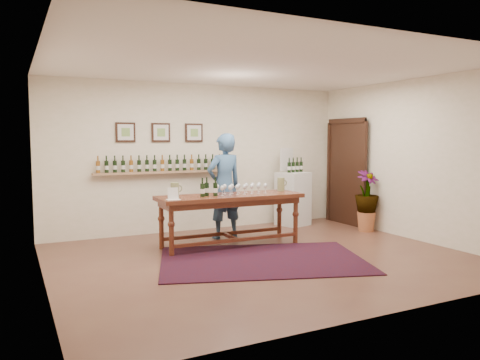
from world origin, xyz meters
name	(u,v)px	position (x,y,z in m)	size (l,w,h in m)	color
ground	(264,258)	(0.00, 0.00, 0.00)	(6.00, 6.00, 0.00)	#573026
room_shell	(310,171)	(2.11, 1.86, 1.12)	(6.00, 6.00, 6.00)	#F3E3CE
rug	(262,260)	(-0.08, -0.10, 0.01)	(2.92, 1.95, 0.02)	#3F0B0C
tasting_table	(230,202)	(-0.10, 0.96, 0.72)	(2.41, 0.80, 0.85)	#481512
table_glasses	(241,189)	(0.13, 1.01, 0.93)	(1.23, 0.28, 0.17)	silver
table_bottles	(208,187)	(-0.50, 0.94, 0.99)	(0.27, 0.15, 0.29)	black
pitcher_left	(175,190)	(-1.04, 0.97, 0.97)	(0.15, 0.15, 0.24)	olive
pitcher_right	(281,184)	(0.93, 1.06, 0.97)	(0.15, 0.15, 0.23)	olive
menu_card	(173,194)	(-1.13, 0.79, 0.94)	(0.20, 0.14, 0.18)	silver
display_pedestal	(293,199)	(1.85, 2.09, 0.54)	(0.54, 0.54, 1.08)	silver
pedestal_bottles	(295,165)	(1.89, 2.09, 1.23)	(0.29, 0.08, 0.29)	black
info_sign	(287,159)	(1.80, 2.26, 1.34)	(0.38, 0.02, 0.52)	silver
potted_plant	(367,201)	(2.75, 0.91, 0.59)	(0.56, 0.56, 1.01)	#A25B36
person	(224,186)	(0.07, 1.58, 0.93)	(0.68, 0.44, 1.86)	#325377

